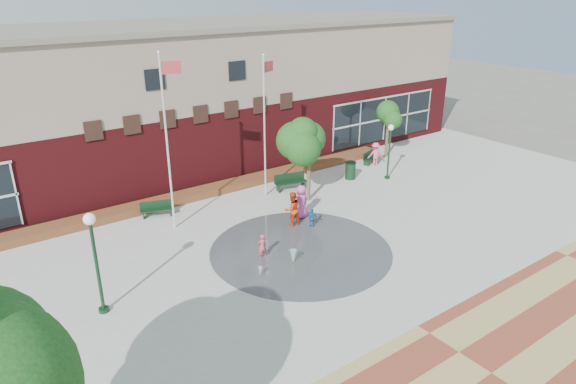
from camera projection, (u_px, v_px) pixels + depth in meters
ground at (344, 278)px, 21.51m from camera, size 120.00×120.00×0.00m
plaza_concrete at (288, 242)px, 24.50m from camera, size 46.00×18.00×0.01m
paver_band at (492, 374)px, 16.26m from camera, size 46.00×6.00×0.01m
splash_pad at (301, 250)px, 23.75m from camera, size 8.40×8.40×0.01m
library_building at (165, 98)px, 32.85m from camera, size 44.40×10.40×9.20m
flower_bed at (212, 193)px, 30.20m from camera, size 26.00×1.20×0.40m
flagpole_left at (167, 135)px, 24.13m from camera, size 0.98×0.39×8.73m
flagpole_right at (265, 120)px, 28.23m from camera, size 0.93×0.44×8.08m
lamp_left at (95, 253)px, 18.37m from camera, size 0.43×0.43×4.08m
lamp_right at (390, 146)px, 31.64m from camera, size 0.37×0.37×3.52m
bench_left at (157, 212)px, 27.10m from camera, size 1.72×0.97×0.83m
bench_mid at (291, 185)px, 30.61m from camera, size 2.01×0.98×0.98m
bench_right at (370, 159)px, 35.19m from camera, size 1.67×1.02×0.81m
trash_can at (350, 170)px, 32.22m from camera, size 0.69×0.69×1.13m
tree_mid at (309, 137)px, 27.86m from camera, size 3.04×3.04×5.14m
tree_small_right at (388, 119)px, 35.63m from camera, size 2.20×2.20×3.77m
water_jet_a at (293, 264)px, 22.63m from camera, size 0.33×0.33×0.64m
water_jet_b at (260, 277)px, 21.63m from camera, size 0.19×0.19×0.43m
child_splash at (262, 246)px, 22.88m from camera, size 0.44×0.30×1.18m
adult_red at (292, 209)px, 25.85m from camera, size 0.90×0.70×1.84m
adult_pink at (301, 202)px, 26.75m from camera, size 0.96×0.70×1.82m
child_blue at (312, 218)px, 25.79m from camera, size 0.61×0.61×1.04m
person_bench at (375, 154)px, 34.49m from camera, size 1.20×0.96×1.62m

